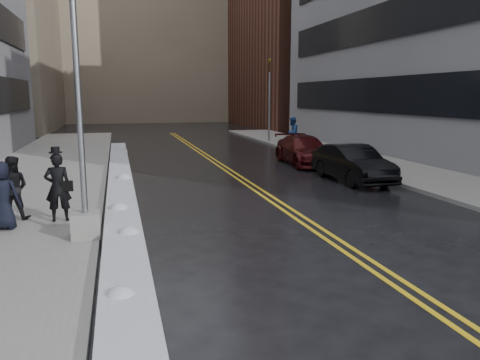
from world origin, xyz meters
TOP-DOWN VIEW (x-y plane):
  - ground at (0.00, 0.00)m, footprint 160.00×160.00m
  - sidewalk_west at (-5.75, 10.00)m, footprint 5.50×50.00m
  - sidewalk_east at (10.00, 10.00)m, footprint 4.00×50.00m
  - lane_line_left at (2.35, 10.00)m, footprint 0.12×50.00m
  - lane_line_right at (2.65, 10.00)m, footprint 0.12×50.00m
  - snow_ridge at (-2.45, 8.00)m, footprint 0.90×30.00m
  - building_east_far at (19.00, 42.00)m, footprint 14.00×20.00m
  - building_far at (2.00, 60.00)m, footprint 36.00×16.00m
  - lamppost at (-3.30, 2.00)m, footprint 0.65×0.65m
  - fire_hydrant at (9.00, 10.00)m, footprint 0.26×0.26m
  - traffic_signal at (8.50, 24.00)m, footprint 0.16×0.20m
  - pedestrian_fedora at (-4.08, 3.72)m, footprint 0.69×0.47m
  - pedestrian_b at (-5.30, 4.24)m, footprint 0.94×0.79m
  - pedestrian_c at (-5.34, 3.23)m, footprint 0.94×0.71m
  - pedestrian_east at (8.26, 18.55)m, footprint 1.22×1.22m
  - car_black at (6.75, 7.77)m, footprint 1.70×4.59m
  - car_maroon at (6.73, 12.84)m, footprint 2.29×5.10m

SIDE VIEW (x-z plane):
  - ground at x=0.00m, z-range 0.00..0.00m
  - lane_line_left at x=2.35m, z-range 0.00..0.01m
  - lane_line_right at x=2.65m, z-range 0.00..0.01m
  - sidewalk_west at x=-5.75m, z-range 0.00..0.15m
  - sidewalk_east at x=10.00m, z-range 0.00..0.15m
  - snow_ridge at x=-2.45m, z-range 0.00..0.34m
  - fire_hydrant at x=9.00m, z-range 0.18..0.91m
  - car_maroon at x=6.73m, z-range 0.00..1.45m
  - car_black at x=6.75m, z-range 0.00..1.50m
  - pedestrian_c at x=-5.34m, z-range 0.15..1.88m
  - pedestrian_b at x=-5.30m, z-range 0.15..1.88m
  - pedestrian_fedora at x=-4.08m, z-range 0.15..1.99m
  - pedestrian_east at x=8.26m, z-range 0.15..2.15m
  - lamppost at x=-3.30m, z-range -1.28..6.35m
  - traffic_signal at x=8.50m, z-range 0.40..6.40m
  - building_far at x=2.00m, z-range 0.00..22.00m
  - building_east_far at x=19.00m, z-range 0.00..28.00m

